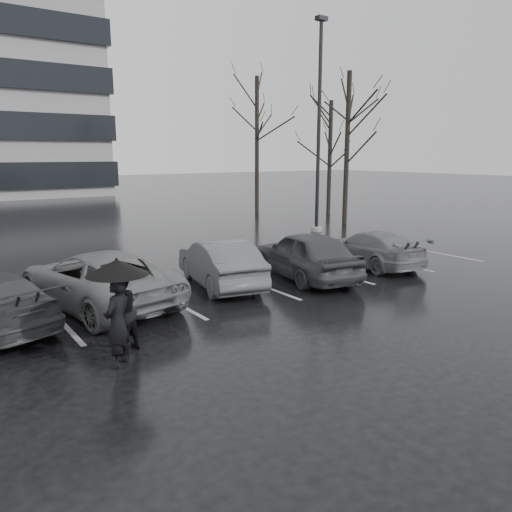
{
  "coord_description": "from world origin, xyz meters",
  "views": [
    {
      "loc": [
        -7.51,
        -9.63,
        3.75
      ],
      "look_at": [
        -0.15,
        1.0,
        1.1
      ],
      "focal_mm": 35.0,
      "sensor_mm": 36.0,
      "label": 1
    }
  ],
  "objects": [
    {
      "name": "stall_stripes",
      "position": [
        -0.8,
        2.5,
        0.0
      ],
      "size": [
        19.72,
        5.0,
        0.0
      ],
      "color": "#9D9DA0",
      "rests_on": "ground"
    },
    {
      "name": "tree_east",
      "position": [
        12.0,
        10.0,
        4.0
      ],
      "size": [
        0.26,
        0.26,
        8.0
      ],
      "primitive_type": "cylinder",
      "color": "black",
      "rests_on": "ground"
    },
    {
      "name": "tree_ne",
      "position": [
        14.5,
        14.0,
        3.5
      ],
      "size": [
        0.26,
        0.26,
        7.0
      ],
      "primitive_type": "cylinder",
      "color": "black",
      "rests_on": "ground"
    },
    {
      "name": "lamp_post",
      "position": [
        8.89,
        8.8,
        4.54
      ],
      "size": [
        0.54,
        0.54,
        9.93
      ],
      "rotation": [
        0.0,
        0.0,
        -0.14
      ],
      "color": "gray",
      "rests_on": "ground"
    },
    {
      "name": "car_west_b",
      "position": [
        -3.89,
        2.55,
        0.7
      ],
      "size": [
        3.22,
        5.39,
        1.4
      ],
      "primitive_type": "imported",
      "rotation": [
        0.0,
        0.0,
        3.33
      ],
      "color": "#4E4E51",
      "rests_on": "ground"
    },
    {
      "name": "umbrella",
      "position": [
        -4.59,
        -1.01,
        1.75
      ],
      "size": [
        1.13,
        1.13,
        1.92
      ],
      "color": "black",
      "rests_on": "ground"
    },
    {
      "name": "car_main",
      "position": [
        2.23,
        1.78,
        0.74
      ],
      "size": [
        2.48,
        4.6,
        1.49
      ],
      "primitive_type": "imported",
      "rotation": [
        0.0,
        0.0,
        2.97
      ],
      "color": "black",
      "rests_on": "ground"
    },
    {
      "name": "pedestrian_left",
      "position": [
        -4.74,
        -1.29,
        0.82
      ],
      "size": [
        0.7,
        0.69,
        1.64
      ],
      "primitive_type": "imported",
      "rotation": [
        0.0,
        0.0,
        3.88
      ],
      "color": "black",
      "rests_on": "ground"
    },
    {
      "name": "car_west_a",
      "position": [
        -0.38,
        2.5,
        0.67
      ],
      "size": [
        2.21,
        4.28,
        1.35
      ],
      "primitive_type": "imported",
      "rotation": [
        0.0,
        0.0,
        2.94
      ],
      "color": "#313234",
      "rests_on": "ground"
    },
    {
      "name": "car_east",
      "position": [
        5.2,
        1.83,
        0.6
      ],
      "size": [
        2.21,
        4.33,
        1.2
      ],
      "primitive_type": "imported",
      "rotation": [
        0.0,
        0.0,
        3.01
      ],
      "color": "#4E4E51",
      "rests_on": "ground"
    },
    {
      "name": "ground",
      "position": [
        0.0,
        0.0,
        0.0
      ],
      "size": [
        160.0,
        160.0,
        0.0
      ],
      "primitive_type": "plane",
      "color": "black",
      "rests_on": "ground"
    },
    {
      "name": "tree_north",
      "position": [
        11.0,
        17.0,
        4.25
      ],
      "size": [
        0.26,
        0.26,
        8.5
      ],
      "primitive_type": "cylinder",
      "color": "black",
      "rests_on": "ground"
    },
    {
      "name": "pedestrian_right",
      "position": [
        -4.49,
        -0.74,
        0.8
      ],
      "size": [
        0.97,
        0.9,
        1.6
      ],
      "primitive_type": "imported",
      "rotation": [
        0.0,
        0.0,
        3.64
      ],
      "color": "black",
      "rests_on": "ground"
    }
  ]
}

